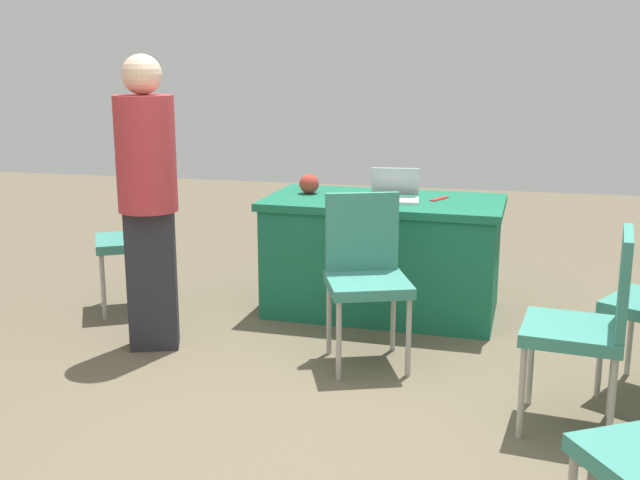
{
  "coord_description": "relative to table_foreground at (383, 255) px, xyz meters",
  "views": [
    {
      "loc": [
        -0.79,
        3.09,
        1.69
      ],
      "look_at": [
        -0.01,
        -0.18,
        0.9
      ],
      "focal_mm": 43.67,
      "sensor_mm": 36.0,
      "label": 1
    }
  ],
  "objects": [
    {
      "name": "ground_plane",
      "position": [
        0.02,
        1.95,
        -0.39
      ],
      "size": [
        14.4,
        14.4,
        0.0
      ],
      "primitive_type": "plane",
      "color": "brown"
    },
    {
      "name": "table_foreground",
      "position": [
        0.0,
        0.0,
        0.0
      ],
      "size": [
        1.59,
        0.89,
        0.78
      ],
      "rotation": [
        0.0,
        0.0,
        -0.04
      ],
      "color": "#196647",
      "rests_on": "ground"
    },
    {
      "name": "chair_near_front",
      "position": [
        -1.18,
        1.51,
        0.15
      ],
      "size": [
        0.49,
        0.49,
        0.95
      ],
      "rotation": [
        0.0,
        0.0,
        4.58
      ],
      "color": "#9E9993",
      "rests_on": "ground"
    },
    {
      "name": "chair_by_pillar",
      "position": [
        1.62,
        0.32,
        0.16
      ],
      "size": [
        0.6,
        0.6,
        0.95
      ],
      "rotation": [
        0.0,
        0.0,
        -1.06
      ],
      "color": "#9E9993",
      "rests_on": "ground"
    },
    {
      "name": "chair_back_row",
      "position": [
        -0.04,
        0.9,
        0.15
      ],
      "size": [
        0.57,
        0.57,
        0.95
      ],
      "rotation": [
        0.0,
        0.0,
        0.36
      ],
      "color": "#9E9993",
      "rests_on": "ground"
    },
    {
      "name": "person_attendee_standing",
      "position": [
        1.22,
        0.99,
        0.57
      ],
      "size": [
        0.44,
        0.44,
        1.71
      ],
      "rotation": [
        0.0,
        0.0,
        0.36
      ],
      "color": "#26262D",
      "rests_on": "ground"
    },
    {
      "name": "laptop_silver",
      "position": [
        -0.07,
        0.05,
        0.43
      ],
      "size": [
        0.35,
        0.32,
        0.21
      ],
      "rotation": [
        0.0,
        0.0,
        0.11
      ],
      "color": "silver",
      "rests_on": "table_foreground"
    },
    {
      "name": "yarn_ball",
      "position": [
        0.53,
        -0.08,
        0.46
      ],
      "size": [
        0.14,
        0.14,
        0.14
      ],
      "primitive_type": "sphere",
      "color": "#B2382D",
      "rests_on": "table_foreground"
    },
    {
      "name": "scissors_red",
      "position": [
        -0.36,
        -0.05,
        0.39
      ],
      "size": [
        0.11,
        0.18,
        0.01
      ],
      "primitive_type": "cube",
      "rotation": [
        0.0,
        0.0,
        1.12
      ],
      "color": "red",
      "rests_on": "table_foreground"
    }
  ]
}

